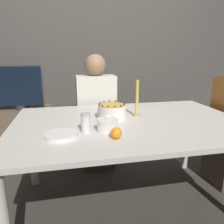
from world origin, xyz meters
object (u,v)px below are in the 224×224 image
Objects in this scene: cake at (112,111)px; person_man_blue_shirt at (96,119)px; sugar_shaker at (86,123)px; tv_monitor at (19,87)px; candle at (137,102)px; sugar_bowl at (108,125)px.

person_man_blue_shirt reaches higher than cake.
cake is 0.35m from sugar_shaker.
tv_monitor is (-0.85, 1.03, 0.06)m from cake.
tv_monitor reaches higher than candle.
candle is 0.55× the size of tv_monitor.
candle is 1.46m from tv_monitor.
cake is at bearing 72.28° from sugar_bowl.
sugar_bowl is at bearing -59.38° from tv_monitor.
cake is at bearing -50.35° from tv_monitor.
cake is at bearing 50.09° from sugar_shaker.
sugar_bowl is at bearing -0.27° from sugar_shaker.
cake is 1.34m from tv_monitor.
cake is 0.21m from candle.
tv_monitor is (-0.82, 0.35, 0.32)m from person_man_blue_shirt.
cake is 0.75× the size of candle.
candle is at bearing -43.83° from tv_monitor.
sugar_bowl is 0.41m from candle.
tv_monitor reaches higher than sugar_bowl.
person_man_blue_shirt is 0.95m from tv_monitor.
sugar_bowl is at bearing 86.68° from person_man_blue_shirt.
sugar_bowl is (-0.09, -0.27, -0.01)m from cake.
person_man_blue_shirt is (-0.03, 0.67, -0.26)m from cake.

